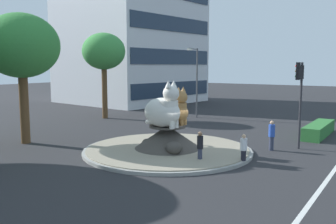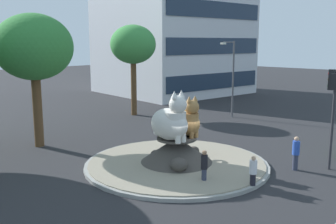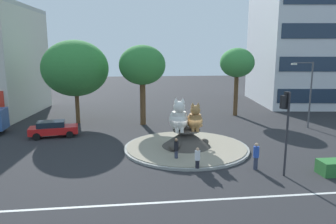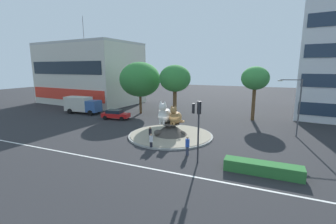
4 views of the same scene
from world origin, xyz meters
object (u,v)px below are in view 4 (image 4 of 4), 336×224
object	(u,v)px
broadleaf_tree_behind_island	(255,79)
sedan_on_far_lane	(115,114)
third_tree_left	(140,79)
delivery_box_truck	(82,104)
second_tree_near_tower	(175,79)
cat_statue_tabby	(175,117)
pedestrian_blue_shirt	(187,145)
pedestrian_white_shirt	(151,141)
pedestrian_black_shirt	(150,134)
cat_statue_white	(165,115)
traffic_light_mast	(198,118)
shophouse_block	(90,74)
streetlight_arm	(297,103)

from	to	relation	value
broadleaf_tree_behind_island	sedan_on_far_lane	distance (m)	21.95
third_tree_left	delivery_box_truck	world-z (taller)	third_tree_left
second_tree_near_tower	sedan_on_far_lane	xyz separation A→B (m)	(-8.36, -4.08, -5.49)
cat_statue_tabby	pedestrian_blue_shirt	size ratio (longest dim) A/B	1.29
cat_statue_tabby	delivery_box_truck	distance (m)	21.33
delivery_box_truck	cat_statue_tabby	bearing A→B (deg)	-21.52
third_tree_left	pedestrian_white_shirt	size ratio (longest dim) A/B	5.69
cat_statue_tabby	pedestrian_black_shirt	size ratio (longest dim) A/B	1.38
pedestrian_black_shirt	broadleaf_tree_behind_island	bearing A→B (deg)	135.69
cat_statue_white	traffic_light_mast	bearing A→B (deg)	46.27
shophouse_block	delivery_box_truck	bearing A→B (deg)	-50.31
sedan_on_far_lane	pedestrian_white_shirt	bearing A→B (deg)	-49.45
third_tree_left	delivery_box_truck	distance (m)	11.16
pedestrian_blue_shirt	delivery_box_truck	world-z (taller)	delivery_box_truck
cat_statue_tabby	pedestrian_black_shirt	xyz separation A→B (m)	(-1.87, -2.69, -1.51)
traffic_light_mast	sedan_on_far_lane	xyz separation A→B (m)	(-16.40, 11.25, -3.07)
cat_statue_white	sedan_on_far_lane	distance (m)	12.11
second_tree_near_tower	delivery_box_truck	size ratio (longest dim) A/B	1.26
traffic_light_mast	broadleaf_tree_behind_island	size ratio (longest dim) A/B	0.65
streetlight_arm	sedan_on_far_lane	bearing A→B (deg)	-10.00
broadleaf_tree_behind_island	pedestrian_black_shirt	xyz separation A→B (m)	(-9.60, -15.59, -5.43)
pedestrian_blue_shirt	cat_statue_tabby	bearing A→B (deg)	61.46
second_tree_near_tower	sedan_on_far_lane	world-z (taller)	second_tree_near_tower
shophouse_block	third_tree_left	xyz separation A→B (m)	(17.07, -7.05, -0.66)
second_tree_near_tower	streetlight_arm	xyz separation A→B (m)	(16.39, -3.62, -2.28)
cat_statue_tabby	sedan_on_far_lane	distance (m)	13.24
delivery_box_truck	third_tree_left	bearing A→B (deg)	20.00
third_tree_left	streetlight_arm	size ratio (longest dim) A/B	1.33
delivery_box_truck	cat_statue_white	bearing A→B (deg)	-22.81
streetlight_arm	pedestrian_black_shirt	world-z (taller)	streetlight_arm
cat_statue_tabby	shophouse_block	bearing A→B (deg)	-115.23
second_tree_near_tower	pedestrian_blue_shirt	world-z (taller)	second_tree_near_tower
pedestrian_blue_shirt	pedestrian_black_shirt	distance (m)	5.42
broadleaf_tree_behind_island	pedestrian_black_shirt	bearing A→B (deg)	-121.61
cat_statue_white	second_tree_near_tower	world-z (taller)	second_tree_near_tower
traffic_light_mast	second_tree_near_tower	xyz separation A→B (m)	(-8.04, 15.33, 2.42)
cat_statue_tabby	third_tree_left	bearing A→B (deg)	-127.69
cat_statue_tabby	pedestrian_black_shirt	world-z (taller)	cat_statue_tabby
shophouse_block	delivery_box_truck	xyz separation A→B (m)	(7.61, -11.05, -5.02)
cat_statue_white	broadleaf_tree_behind_island	xyz separation A→B (m)	(9.02, 12.95, 3.77)
traffic_light_mast	streetlight_arm	bearing A→B (deg)	-44.95
cat_statue_white	cat_statue_tabby	world-z (taller)	cat_statue_white
shophouse_block	cat_statue_white	bearing A→B (deg)	-28.89
broadleaf_tree_behind_island	third_tree_left	world-z (taller)	third_tree_left
cat_statue_tabby	second_tree_near_tower	world-z (taller)	second_tree_near_tower
second_tree_near_tower	third_tree_left	world-z (taller)	third_tree_left
broadleaf_tree_behind_island	pedestrian_blue_shirt	size ratio (longest dim) A/B	4.52
pedestrian_white_shirt	sedan_on_far_lane	distance (m)	14.98
second_tree_near_tower	pedestrian_white_shirt	distance (m)	15.22
third_tree_left	pedestrian_white_shirt	xyz separation A→B (m)	(9.97, -15.43, -5.12)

